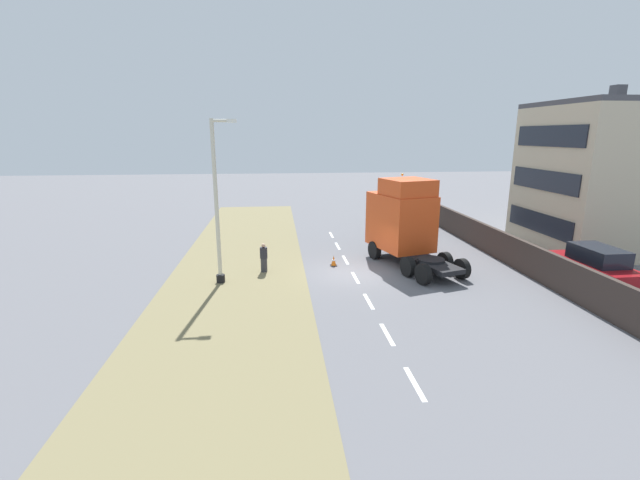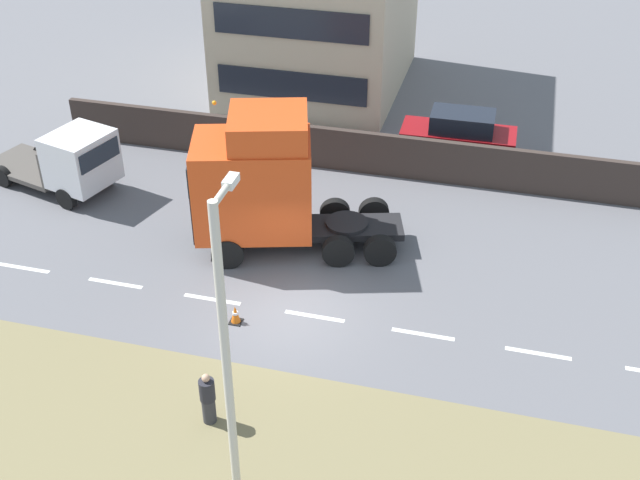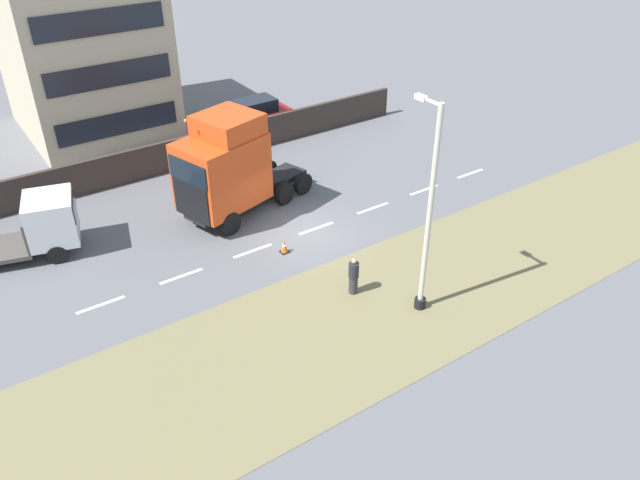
% 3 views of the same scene
% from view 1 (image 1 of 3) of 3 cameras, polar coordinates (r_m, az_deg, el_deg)
% --- Properties ---
extents(ground_plane, '(120.00, 120.00, 0.00)m').
position_cam_1_polar(ground_plane, '(22.62, 4.41, -4.46)').
color(ground_plane, slate).
rests_on(ground_plane, ground).
extents(grass_verge, '(7.00, 44.00, 0.01)m').
position_cam_1_polar(grass_verge, '(22.38, -10.94, -4.86)').
color(grass_verge, olive).
rests_on(grass_verge, ground).
extents(lane_markings, '(0.16, 21.00, 0.00)m').
position_cam_1_polar(lane_markings, '(21.97, 4.73, -5.02)').
color(lane_markings, white).
rests_on(lane_markings, ground).
extents(boundary_wall, '(0.25, 24.00, 1.67)m').
position_cam_1_polar(boundary_wall, '(25.53, 24.76, -1.63)').
color(boundary_wall, '#382D28').
rests_on(boundary_wall, ground).
extents(building_block, '(9.24, 7.60, 10.16)m').
position_cam_1_polar(building_block, '(32.51, 34.54, 6.95)').
color(building_block, '#C1B293').
rests_on(building_block, ground).
extents(lorry_cab, '(4.25, 6.95, 4.90)m').
position_cam_1_polar(lorry_cab, '(24.52, 11.03, 2.53)').
color(lorry_cab, black).
rests_on(lorry_cab, ground).
extents(flatbed_truck, '(3.48, 5.73, 2.49)m').
position_cam_1_polar(flatbed_truck, '(32.44, 9.76, 3.42)').
color(flatbed_truck, silver).
rests_on(flatbed_truck, ground).
extents(parked_car, '(1.91, 4.40, 2.11)m').
position_cam_1_polar(parked_car, '(23.63, 32.75, -3.30)').
color(parked_car, maroon).
rests_on(parked_car, ground).
extents(lamp_post, '(1.33, 0.42, 7.81)m').
position_cam_1_polar(lamp_post, '(20.89, -13.45, 3.65)').
color(lamp_post, black).
rests_on(lamp_post, ground).
extents(pedestrian, '(0.39, 0.39, 1.55)m').
position_cam_1_polar(pedestrian, '(22.79, -7.51, -2.42)').
color(pedestrian, '#333338').
rests_on(pedestrian, ground).
extents(traffic_cone_lead, '(0.36, 0.36, 0.58)m').
position_cam_1_polar(traffic_cone_lead, '(23.77, 1.83, -2.79)').
color(traffic_cone_lead, black).
rests_on(traffic_cone_lead, ground).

